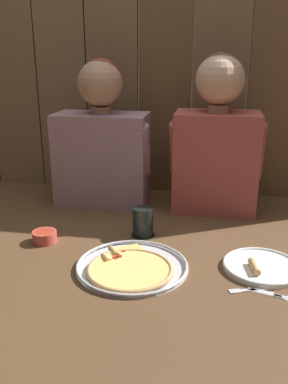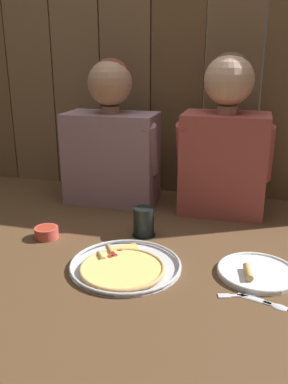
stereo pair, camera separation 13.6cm
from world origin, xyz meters
TOP-DOWN VIEW (x-y plane):
  - ground_plane at (0.00, 0.00)m, footprint 3.20×3.20m
  - pizza_tray at (0.00, -0.13)m, footprint 0.35×0.35m
  - dinner_plate at (0.40, -0.06)m, footprint 0.24×0.24m
  - drinking_glass at (-0.01, 0.13)m, footprint 0.09×0.09m
  - dipping_bowl at (-0.35, 0.02)m, footprint 0.09×0.09m
  - table_fork at (0.35, -0.19)m, footprint 0.13×0.05m
  - table_knife at (0.44, -0.21)m, footprint 0.15×0.06m
  - table_spoon at (0.44, -0.21)m, footprint 0.14×0.06m
  - diner_left at (-0.24, 0.46)m, footprint 0.43×0.21m
  - diner_right at (0.24, 0.46)m, footprint 0.38×0.22m
  - wooden_backdrop_wall at (-0.00, 0.68)m, footprint 2.19×0.03m

SIDE VIEW (x-z plane):
  - ground_plane at x=0.00m, z-range 0.00..0.00m
  - table_knife at x=0.44m, z-range 0.00..0.00m
  - table_fork at x=0.35m, z-range 0.00..0.01m
  - table_spoon at x=0.44m, z-range 0.00..0.01m
  - dinner_plate at x=0.40m, z-range -0.01..0.03m
  - pizza_tray at x=0.00m, z-range 0.00..0.02m
  - dipping_bowl at x=-0.35m, z-range 0.00..0.04m
  - drinking_glass at x=-0.01m, z-range 0.00..0.11m
  - diner_left at x=-0.24m, z-range -0.03..0.60m
  - diner_right at x=0.24m, z-range -0.02..0.63m
  - wooden_backdrop_wall at x=0.00m, z-range 0.00..1.11m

